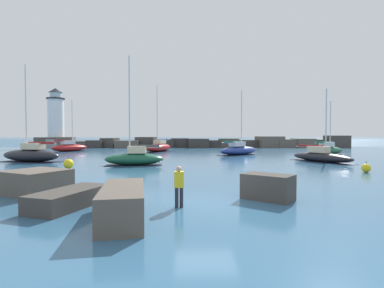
{
  "coord_description": "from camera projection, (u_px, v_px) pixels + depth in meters",
  "views": [
    {
      "loc": [
        -0.9,
        -12.11,
        2.78
      ],
      "look_at": [
        0.33,
        29.45,
        1.45
      ],
      "focal_mm": 28.0,
      "sensor_mm": 36.0,
      "label": 1
    }
  ],
  "objects": [
    {
      "name": "ground_plane",
      "position": [
        205.0,
        202.0,
        12.21
      ],
      "size": [
        600.0,
        600.0,
        0.0
      ],
      "primitive_type": "plane",
      "color": "#336084"
    },
    {
      "name": "open_sea_beyond",
      "position": [
        185.0,
        141.0,
        123.66
      ],
      "size": [
        400.0,
        116.0,
        0.01
      ],
      "color": "#235175",
      "rests_on": "ground"
    },
    {
      "name": "breakwater_jetty",
      "position": [
        203.0,
        143.0,
        63.7
      ],
      "size": [
        65.64,
        6.73,
        2.55
      ],
      "color": "#4C443D",
      "rests_on": "ground"
    },
    {
      "name": "lighthouse",
      "position": [
        56.0,
        122.0,
        62.3
      ],
      "size": [
        4.3,
        4.3,
        12.4
      ],
      "color": "gray",
      "rests_on": "ground"
    },
    {
      "name": "foreground_rocks",
      "position": [
        100.0,
        191.0,
        12.09
      ],
      "size": [
        13.4,
        8.14,
        1.1
      ],
      "color": "#423D38",
      "rests_on": "ground"
    },
    {
      "name": "sailboat_moored_0",
      "position": [
        321.0,
        156.0,
        30.32
      ],
      "size": [
        4.44,
        7.41,
        7.3
      ],
      "color": "black",
      "rests_on": "ground"
    },
    {
      "name": "sailboat_moored_1",
      "position": [
        31.0,
        155.0,
        30.34
      ],
      "size": [
        7.07,
        4.3,
        9.84
      ],
      "color": "black",
      "rests_on": "ground"
    },
    {
      "name": "sailboat_moored_2",
      "position": [
        134.0,
        158.0,
        26.99
      ],
      "size": [
        5.36,
        2.42,
        9.81
      ],
      "color": "#195138",
      "rests_on": "ground"
    },
    {
      "name": "sailboat_moored_3",
      "position": [
        70.0,
        147.0,
        49.04
      ],
      "size": [
        5.4,
        6.52,
        8.47
      ],
      "color": "maroon",
      "rests_on": "ground"
    },
    {
      "name": "sailboat_moored_4",
      "position": [
        159.0,
        147.0,
        48.25
      ],
      "size": [
        4.84,
        8.36,
        10.62
      ],
      "color": "maroon",
      "rests_on": "ground"
    },
    {
      "name": "sailboat_moored_5",
      "position": [
        328.0,
        150.0,
        41.05
      ],
      "size": [
        6.46,
        5.2,
        7.37
      ],
      "color": "#195138",
      "rests_on": "ground"
    },
    {
      "name": "sailboat_moored_6",
      "position": [
        239.0,
        150.0,
        40.67
      ],
      "size": [
        6.94,
        6.46,
        8.78
      ],
      "color": "navy",
      "rests_on": "ground"
    },
    {
      "name": "mooring_buoy_orange_near",
      "position": [
        366.0,
        168.0,
        21.84
      ],
      "size": [
        0.64,
        0.64,
        0.84
      ],
      "color": "yellow",
      "rests_on": "ground"
    },
    {
      "name": "mooring_buoy_far_side",
      "position": [
        68.0,
        164.0,
        24.15
      ],
      "size": [
        0.8,
        0.8,
        1.0
      ],
      "color": "yellow",
      "rests_on": "ground"
    },
    {
      "name": "person_on_rocks",
      "position": [
        179.0,
        185.0,
        11.34
      ],
      "size": [
        0.36,
        0.22,
        1.58
      ],
      "color": "#282833",
      "rests_on": "ground"
    }
  ]
}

